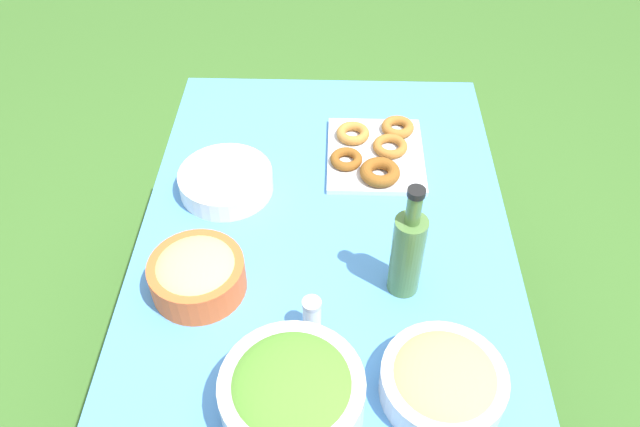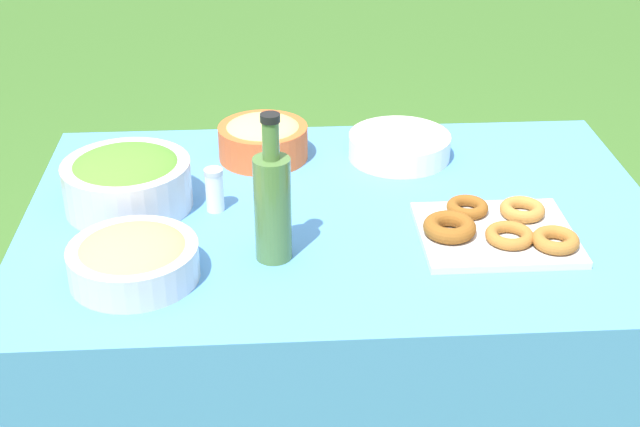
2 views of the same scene
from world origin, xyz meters
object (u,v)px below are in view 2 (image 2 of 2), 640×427
object	(u,v)px
pasta_bowl	(263,138)
plate_stack	(399,146)
donut_platter	(496,229)
bread_bowl	(133,258)
salad_bowl	(127,179)
olive_oil_bottle	(273,203)

from	to	relation	value
pasta_bowl	plate_stack	size ratio (longest dim) A/B	0.88
donut_platter	bread_bowl	size ratio (longest dim) A/B	1.27
donut_platter	bread_bowl	bearing A→B (deg)	8.49
salad_bowl	bread_bowl	world-z (taller)	salad_bowl
pasta_bowl	olive_oil_bottle	world-z (taller)	olive_oil_bottle
donut_platter	olive_oil_bottle	world-z (taller)	olive_oil_bottle
salad_bowl	bread_bowl	distance (m)	0.31
salad_bowl	plate_stack	xyz separation A→B (m)	(-0.64, -0.22, -0.04)
salad_bowl	pasta_bowl	bearing A→B (deg)	-141.76
salad_bowl	pasta_bowl	world-z (taller)	salad_bowl
pasta_bowl	bread_bowl	bearing A→B (deg)	64.70
pasta_bowl	olive_oil_bottle	size ratio (longest dim) A/B	0.71
plate_stack	bread_bowl	xyz separation A→B (m)	(0.60, 0.52, 0.01)
pasta_bowl	bread_bowl	world-z (taller)	pasta_bowl
donut_platter	plate_stack	size ratio (longest dim) A/B	1.28
pasta_bowl	olive_oil_bottle	distance (m)	0.48
donut_platter	bread_bowl	world-z (taller)	bread_bowl
salad_bowl	donut_platter	xyz separation A→B (m)	(-0.79, 0.19, -0.05)
donut_platter	olive_oil_bottle	xyz separation A→B (m)	(0.47, 0.05, 0.10)
donut_platter	bread_bowl	xyz separation A→B (m)	(0.74, 0.11, 0.03)
salad_bowl	plate_stack	world-z (taller)	salad_bowl
salad_bowl	donut_platter	bearing A→B (deg)	166.51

